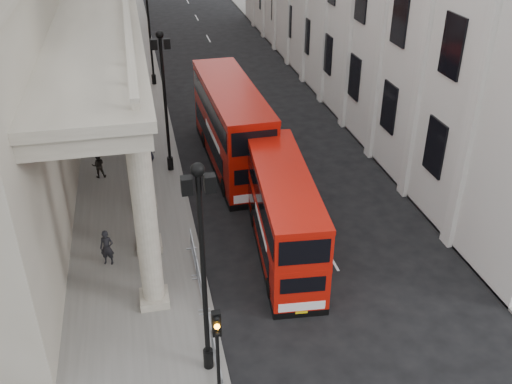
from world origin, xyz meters
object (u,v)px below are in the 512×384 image
(lamp_post_mid, at_px, (165,94))
(pedestrian_c, at_px, (148,148))
(lamp_post_south, at_px, (203,260))
(pedestrian_b, at_px, (98,165))
(bus_near, at_px, (283,211))
(lamp_post_north, at_px, (149,26))
(traffic_light, at_px, (217,345))
(bus_far, at_px, (232,124))
(pedestrian_a, at_px, (107,248))

(lamp_post_mid, relative_size, pedestrian_c, 4.74)
(lamp_post_south, height_order, pedestrian_b, lamp_post_south)
(lamp_post_mid, relative_size, bus_near, 0.85)
(lamp_post_south, bearing_deg, lamp_post_north, 90.00)
(traffic_light, relative_size, bus_far, 0.37)
(pedestrian_a, bearing_deg, bus_far, 65.54)
(pedestrian_a, relative_size, pedestrian_c, 0.98)
(lamp_post_south, bearing_deg, traffic_light, -87.16)
(bus_near, relative_size, pedestrian_c, 5.59)
(lamp_post_south, distance_m, bus_far, 16.93)
(lamp_post_south, relative_size, lamp_post_north, 1.00)
(bus_near, height_order, pedestrian_c, bus_near)
(pedestrian_a, bearing_deg, pedestrian_b, 108.38)
(traffic_light, relative_size, pedestrian_c, 2.45)
(lamp_post_south, height_order, bus_near, lamp_post_south)
(lamp_post_south, height_order, pedestrian_a, lamp_post_south)
(bus_near, relative_size, pedestrian_a, 5.69)
(pedestrian_a, relative_size, pedestrian_b, 1.13)
(lamp_post_north, bearing_deg, traffic_light, -89.83)
(lamp_post_north, bearing_deg, bus_near, -79.95)
(pedestrian_b, bearing_deg, traffic_light, 99.94)
(lamp_post_south, bearing_deg, bus_far, 76.76)
(bus_near, distance_m, pedestrian_c, 12.33)
(lamp_post_south, bearing_deg, pedestrian_a, 116.56)
(pedestrian_a, height_order, pedestrian_c, pedestrian_c)
(pedestrian_b, distance_m, pedestrian_c, 3.34)
(lamp_post_north, distance_m, pedestrian_c, 15.06)
(traffic_light, distance_m, pedestrian_a, 10.13)
(lamp_post_south, distance_m, traffic_light, 2.71)
(bus_far, distance_m, pedestrian_a, 11.89)
(lamp_post_south, relative_size, traffic_light, 1.93)
(traffic_light, xyz_separation_m, bus_near, (4.39, 8.67, -0.93))
(lamp_post_south, bearing_deg, pedestrian_c, 94.02)
(pedestrian_b, relative_size, pedestrian_c, 0.87)
(lamp_post_north, height_order, bus_near, lamp_post_north)
(bus_far, xyz_separation_m, pedestrian_c, (-5.07, 1.19, -1.58))
(lamp_post_north, relative_size, bus_near, 0.85)
(lamp_post_north, distance_m, bus_near, 25.89)
(lamp_post_mid, xyz_separation_m, bus_far, (3.84, 0.32, -2.33))
(bus_near, xyz_separation_m, pedestrian_c, (-5.72, 10.85, -1.18))
(lamp_post_north, bearing_deg, pedestrian_b, -104.52)
(lamp_post_mid, bearing_deg, bus_far, 4.82)
(traffic_light, bearing_deg, lamp_post_north, 90.17)
(traffic_light, relative_size, pedestrian_a, 2.50)
(lamp_post_north, height_order, traffic_light, lamp_post_north)
(lamp_post_south, bearing_deg, bus_near, 55.98)
(lamp_post_south, xyz_separation_m, bus_near, (4.49, 6.66, -2.74))
(pedestrian_a, bearing_deg, lamp_post_mid, 82.49)
(lamp_post_mid, xyz_separation_m, lamp_post_north, (0.00, 16.00, 0.00))
(lamp_post_south, xyz_separation_m, pedestrian_a, (-3.59, 7.18, -3.93))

